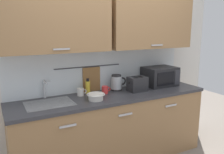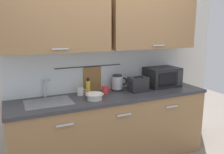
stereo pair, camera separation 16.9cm
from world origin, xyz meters
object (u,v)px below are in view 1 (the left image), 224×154
(toaster, at_px, (137,84))
(mug_by_kettle, at_px, (105,90))
(microwave, at_px, (160,76))
(electric_kettle, at_px, (117,83))
(mug_near_sink, at_px, (81,92))
(mixing_bowl, at_px, (96,96))
(dish_soap_bottle, at_px, (88,87))

(toaster, distance_m, mug_by_kettle, 0.44)
(microwave, xyz_separation_m, electric_kettle, (-0.68, 0.07, -0.03))
(mug_near_sink, height_order, mixing_bowl, mug_near_sink)
(toaster, relative_size, mug_by_kettle, 2.13)
(mug_near_sink, xyz_separation_m, mug_by_kettle, (0.31, -0.05, 0.00))
(electric_kettle, xyz_separation_m, dish_soap_bottle, (-0.41, 0.02, -0.01))
(electric_kettle, xyz_separation_m, toaster, (0.21, -0.18, -0.01))
(mug_near_sink, bearing_deg, dish_soap_bottle, 24.70)
(microwave, height_order, mixing_bowl, microwave)
(microwave, distance_m, toaster, 0.48)
(mug_near_sink, bearing_deg, toaster, -10.99)
(dish_soap_bottle, distance_m, mixing_bowl, 0.31)
(microwave, distance_m, mixing_bowl, 1.14)
(dish_soap_bottle, bearing_deg, mug_by_kettle, -28.42)
(mug_near_sink, distance_m, toaster, 0.76)
(electric_kettle, xyz_separation_m, mug_by_kettle, (-0.22, -0.08, -0.05))
(microwave, relative_size, dish_soap_bottle, 2.35)
(microwave, height_order, mug_by_kettle, microwave)
(microwave, bearing_deg, toaster, -166.86)
(electric_kettle, height_order, dish_soap_bottle, electric_kettle)
(dish_soap_bottle, xyz_separation_m, mug_by_kettle, (0.19, -0.10, -0.04))
(microwave, distance_m, mug_by_kettle, 0.90)
(dish_soap_bottle, distance_m, mug_near_sink, 0.14)
(dish_soap_bottle, bearing_deg, electric_kettle, -2.91)
(electric_kettle, distance_m, mug_by_kettle, 0.24)
(electric_kettle, height_order, toaster, electric_kettle)
(dish_soap_bottle, relative_size, toaster, 0.77)
(electric_kettle, relative_size, dish_soap_bottle, 1.16)
(microwave, xyz_separation_m, dish_soap_bottle, (-1.09, 0.09, -0.05))
(mug_near_sink, distance_m, mixing_bowl, 0.27)
(microwave, distance_m, mug_near_sink, 1.21)
(electric_kettle, distance_m, mug_near_sink, 0.53)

